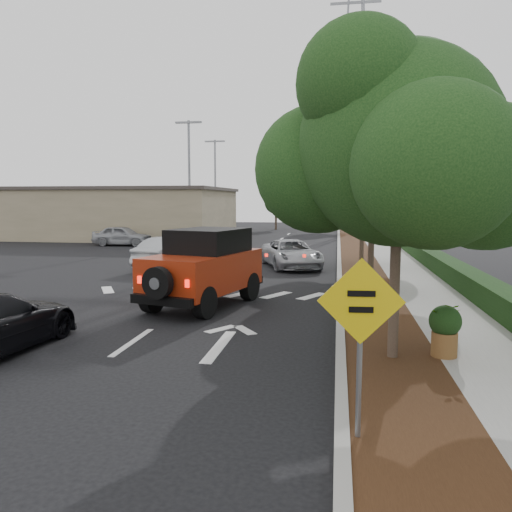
# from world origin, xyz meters

# --- Properties ---
(ground) EXTENTS (120.00, 120.00, 0.00)m
(ground) POSITION_xyz_m (0.00, 0.00, 0.00)
(ground) COLOR black
(ground) RESTS_ON ground
(curb) EXTENTS (0.20, 70.00, 0.15)m
(curb) POSITION_xyz_m (4.60, 12.00, 0.07)
(curb) COLOR #9E9B93
(curb) RESTS_ON ground
(planting_strip) EXTENTS (1.80, 70.00, 0.12)m
(planting_strip) POSITION_xyz_m (5.60, 12.00, 0.06)
(planting_strip) COLOR black
(planting_strip) RESTS_ON ground
(sidewalk) EXTENTS (2.00, 70.00, 0.12)m
(sidewalk) POSITION_xyz_m (7.50, 12.00, 0.06)
(sidewalk) COLOR gray
(sidewalk) RESTS_ON ground
(hedge) EXTENTS (0.80, 70.00, 0.80)m
(hedge) POSITION_xyz_m (8.90, 12.00, 0.40)
(hedge) COLOR black
(hedge) RESTS_ON ground
(commercial_building) EXTENTS (22.00, 12.00, 4.00)m
(commercial_building) POSITION_xyz_m (-16.00, 30.00, 2.00)
(commercial_building) COLOR gray
(commercial_building) RESTS_ON ground
(transmission_tower) EXTENTS (7.00, 4.00, 28.00)m
(transmission_tower) POSITION_xyz_m (6.00, 48.00, 0.00)
(transmission_tower) COLOR slate
(transmission_tower) RESTS_ON ground
(street_tree_near) EXTENTS (3.80, 3.80, 5.92)m
(street_tree_near) POSITION_xyz_m (5.60, -0.50, 0.00)
(street_tree_near) COLOR black
(street_tree_near) RESTS_ON ground
(street_tree_mid) EXTENTS (3.20, 3.20, 5.32)m
(street_tree_mid) POSITION_xyz_m (5.60, 6.50, 0.00)
(street_tree_mid) COLOR black
(street_tree_mid) RESTS_ON ground
(street_tree_far) EXTENTS (3.40, 3.40, 5.62)m
(street_tree_far) POSITION_xyz_m (5.60, 13.00, 0.00)
(street_tree_far) COLOR black
(street_tree_far) RESTS_ON ground
(light_pole_a) EXTENTS (2.00, 0.22, 9.00)m
(light_pole_a) POSITION_xyz_m (-6.50, 26.00, 0.00)
(light_pole_a) COLOR slate
(light_pole_a) RESTS_ON ground
(light_pole_b) EXTENTS (2.00, 0.22, 9.00)m
(light_pole_b) POSITION_xyz_m (-7.50, 38.00, 0.00)
(light_pole_b) COLOR slate
(light_pole_b) RESTS_ON ground
(red_jeep) EXTENTS (3.02, 4.70, 2.30)m
(red_jeep) POSITION_xyz_m (0.62, 4.19, 1.17)
(red_jeep) COLOR black
(red_jeep) RESTS_ON ground
(silver_suv_ahead) EXTENTS (3.63, 5.13, 1.30)m
(silver_suv_ahead) POSITION_xyz_m (2.35, 13.00, 0.65)
(silver_suv_ahead) COLOR #A1A2A8
(silver_suv_ahead) RESTS_ON ground
(silver_sedan_oncoming) EXTENTS (2.70, 4.67, 1.45)m
(silver_sedan_oncoming) POSITION_xyz_m (-3.05, 11.89, 0.73)
(silver_sedan_oncoming) COLOR #9FA3A7
(silver_sedan_oncoming) RESTS_ON ground
(parked_suv) EXTENTS (4.13, 1.74, 1.39)m
(parked_suv) POSITION_xyz_m (-10.27, 22.30, 0.70)
(parked_suv) COLOR #94969B
(parked_suv) RESTS_ON ground
(speed_hump_sign) EXTENTS (1.10, 0.12, 2.33)m
(speed_hump_sign) POSITION_xyz_m (4.80, -4.02, 1.62)
(speed_hump_sign) COLOR slate
(speed_hump_sign) RESTS_ON ground
(terracotta_planter) EXTENTS (0.62, 0.62, 1.08)m
(terracotta_planter) POSITION_xyz_m (6.60, -0.32, 0.73)
(terracotta_planter) COLOR brown
(terracotta_planter) RESTS_ON ground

